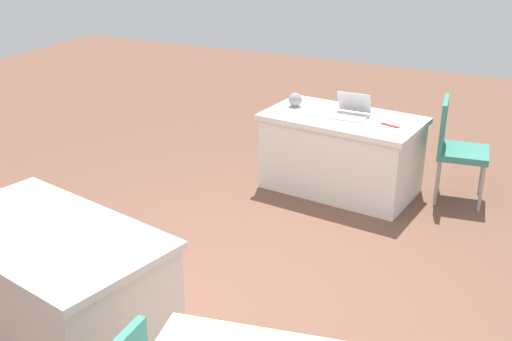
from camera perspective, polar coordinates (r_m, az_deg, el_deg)
The scene contains 7 objects.
ground_plane at distance 4.49m, azimuth -1.28°, elevation -11.75°, with size 14.40×14.40×0.00m, color brown.
table_foreground at distance 6.05m, azimuth 7.62°, elevation 1.55°, with size 1.51×0.95×0.73m.
table_mid_left at distance 4.21m, azimuth -17.75°, elevation -9.55°, with size 1.67×1.17×0.73m.
chair_tucked_right at distance 6.01m, azimuth 17.45°, elevation 2.26°, with size 0.49×0.49×0.95m.
laptop_silver at distance 5.92m, azimuth 8.43°, elevation 5.17°, with size 0.32×0.30×0.21m.
yarn_ball at distance 6.16m, azimuth 3.53°, elevation 6.34°, with size 0.13×0.13×0.13m, color gray.
scissors_red at distance 5.74m, azimuth 11.91°, elevation 3.97°, with size 0.18×0.04×0.01m, color red.
Camera 1 is at (-1.70, 3.28, 2.55)m, focal length 44.69 mm.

